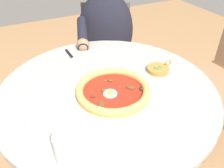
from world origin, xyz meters
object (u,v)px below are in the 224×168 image
diner_person (106,57)px  cafe_chair_diner (106,49)px  fork_utensil (120,51)px  steak_knife (71,56)px  pizza_on_plate (113,91)px  water_glass (66,149)px  ramekin_capers (37,118)px  dining_table (108,124)px  olive_pan (158,69)px

diner_person → cafe_chair_diner: (0.06, 0.12, -0.00)m
cafe_chair_diner → fork_utensil: bearing=-106.1°
steak_knife → fork_utensil: (0.25, -0.06, -0.00)m
pizza_on_plate → cafe_chair_diner: 0.88m
water_glass → ramekin_capers: size_ratio=1.33×
ramekin_capers → cafe_chair_diner: cafe_chair_diner is taller
pizza_on_plate → diner_person: diner_person is taller
ramekin_capers → diner_person: size_ratio=0.06×
pizza_on_plate → fork_utensil: (0.19, 0.31, -0.02)m
steak_knife → fork_utensil: bearing=-12.5°
ramekin_capers → cafe_chair_diner: size_ratio=0.08×
dining_table → diner_person: bearing=65.8°
pizza_on_plate → olive_pan: olive_pan is taller
dining_table → pizza_on_plate: size_ratio=2.68×
dining_table → fork_utensil: size_ratio=5.13×
cafe_chair_diner → steak_knife: bearing=-132.9°
ramekin_capers → fork_utensil: (0.49, 0.34, -0.02)m
steak_knife → olive_pan: bearing=-43.8°
water_glass → cafe_chair_diner: size_ratio=0.11×
pizza_on_plate → olive_pan: size_ratio=2.70×
dining_table → fork_utensil: fork_utensil is taller
dining_table → pizza_on_plate: bearing=-88.9°
pizza_on_plate → steak_knife: (-0.06, 0.37, -0.02)m
water_glass → diner_person: diner_person is taller
steak_knife → ramekin_capers: 0.46m
diner_person → cafe_chair_diner: 0.13m
cafe_chair_diner → ramekin_capers: bearing=-128.0°
olive_pan → fork_utensil: olive_pan is taller
pizza_on_plate → cafe_chair_diner: bearing=67.2°
dining_table → steak_knife: bearing=99.9°
fork_utensil → cafe_chair_diner: cafe_chair_diner is taller
diner_person → cafe_chair_diner: bearing=64.9°
ramekin_capers → cafe_chair_diner: bearing=52.0°
dining_table → cafe_chair_diner: (0.33, 0.73, -0.02)m
diner_person → fork_utensil: bearing=-102.8°
dining_table → cafe_chair_diner: size_ratio=1.09×
fork_utensil → diner_person: bearing=77.2°
dining_table → water_glass: size_ratio=9.98×
olive_pan → fork_utensil: (-0.07, 0.25, -0.01)m
dining_table → diner_person: 0.66m
water_glass → steak_knife: (0.19, 0.57, -0.04)m
water_glass → steak_knife: bearing=71.3°
ramekin_capers → olive_pan: 0.57m
olive_pan → dining_table: bearing=-178.0°
dining_table → steak_knife: size_ratio=4.09×
pizza_on_plate → cafe_chair_diner: size_ratio=0.41×
dining_table → diner_person: diner_person is taller
pizza_on_plate → water_glass: (-0.25, -0.21, 0.02)m
pizza_on_plate → water_glass: 0.32m
fork_utensil → dining_table: bearing=-126.9°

